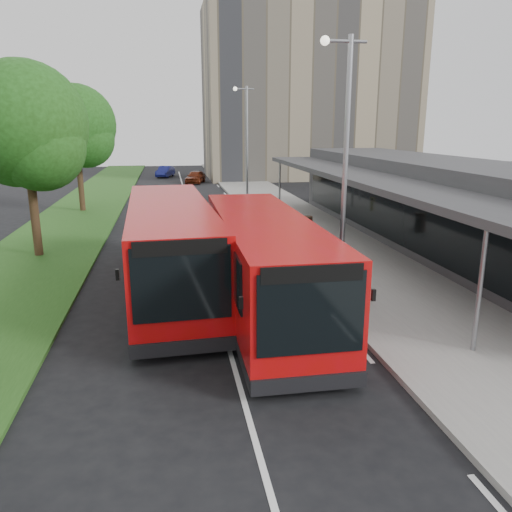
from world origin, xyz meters
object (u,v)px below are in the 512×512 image
Objects in this scene: tree_far at (76,130)px; car_far at (165,171)px; bus_second at (171,248)px; litter_bin at (307,226)px; bus_main at (264,265)px; lamp_post_near at (343,152)px; bollard at (275,207)px; car_near at (195,177)px; tree_mid at (25,132)px; lamp_post_far at (246,138)px.

tree_far is 23.77m from car_far.
litter_bin is at bearing 44.79° from bus_second.
lamp_post_near is at bearing 23.55° from bus_main.
tree_far is at bearing -87.13° from car_far.
litter_bin is at bearing -88.40° from bollard.
bus_main is (-2.76, -1.18, -3.21)m from lamp_post_near.
bus_second is 33.82m from car_near.
tree_mid is 2.23× the size of car_far.
tree_mid reaches higher than litter_bin.
bus_main is 2.86× the size of car_near.
tree_far is 9.27× the size of bollard.
lamp_post_near is 6.42m from bus_second.
car_near is 1.00× the size of car_far.
bus_second is at bearing -77.58° from car_near.
tree_mid is 9.28× the size of bollard.
car_far is (-2.97, 42.91, -0.91)m from bus_main.
bollard is at bearing -77.03° from lamp_post_far.
car_near is (-2.78, 14.87, -4.10)m from lamp_post_far.
car_near is (-0.03, 36.05, -0.89)m from bus_main.
lamp_post_near is (11.13, -7.05, -0.54)m from tree_mid.
lamp_post_far is at bearing 102.97° from bollard.
tree_far is 13.61m from bollard.
lamp_post_far is at bearing 82.89° from bus_main.
bus_main reaches higher than car_near.
tree_mid reaches higher than bus_second.
bollard is at bearing 62.72° from bus_second.
tree_far is 22.22m from bus_main.
tree_far is 8.12× the size of litter_bin.
bollard is 0.24× the size of car_near.
bus_main is 3.59m from bus_second.
tree_mid is 0.78× the size of bus_main.
lamp_post_near is 0.73× the size of bus_second.
litter_bin is (12.41, 1.39, -4.60)m from tree_mid.
bus_second is 12.44× the size of bollard.
lamp_post_far is 22.85m from car_far.
tree_far is 16.96m from litter_bin.
bus_main is at bearing -72.97° from car_near.
bus_main is at bearing -67.53° from tree_far.
tree_far is 1.02× the size of lamp_post_far.
litter_bin is 1.14× the size of bollard.
tree_mid is 8.96m from bus_second.
lamp_post_near is 9.12× the size of bollard.
lamp_post_far is 15.67m from car_near.
car_near is at bearing 62.19° from tree_far.
car_near is at bearing 83.08° from bus_second.
tree_mid is 35.40m from car_far.
lamp_post_far reaches higher than bus_main.
car_far is at bearing 101.89° from litter_bin.
car_far is at bearing 76.61° from tree_far.
car_far is at bearing 97.82° from lamp_post_near.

